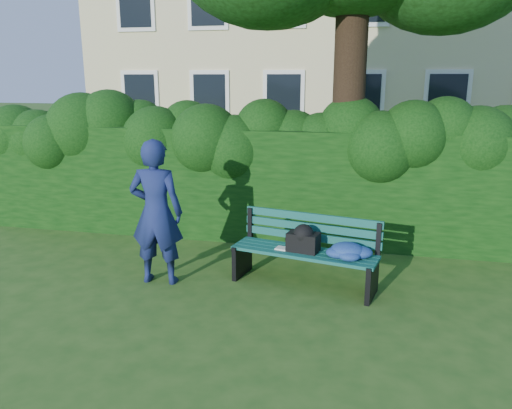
# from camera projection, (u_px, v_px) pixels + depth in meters

# --- Properties ---
(ground) EXTENTS (80.00, 80.00, 0.00)m
(ground) POSITION_uv_depth(u_px,v_px,m) (246.00, 289.00, 6.29)
(ground) COLOR #2A531A
(ground) RESTS_ON ground
(hedge) EXTENTS (10.00, 1.00, 1.80)m
(hedge) POSITION_uv_depth(u_px,v_px,m) (277.00, 184.00, 8.14)
(hedge) COLOR black
(hedge) RESTS_ON ground
(park_bench) EXTENTS (1.91, 0.93, 0.89)m
(park_bench) POSITION_uv_depth(u_px,v_px,m) (316.00, 249.00, 6.24)
(park_bench) COLOR #0D433C
(park_bench) RESTS_ON ground
(man_reading) EXTENTS (0.71, 0.50, 1.87)m
(man_reading) POSITION_uv_depth(u_px,v_px,m) (156.00, 212.00, 6.29)
(man_reading) COLOR navy
(man_reading) RESTS_ON ground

